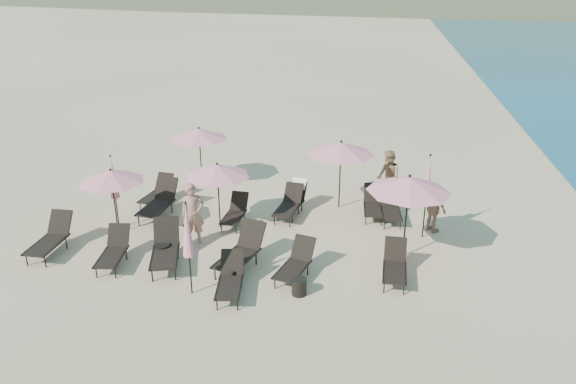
# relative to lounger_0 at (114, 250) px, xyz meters

# --- Properties ---
(ground) EXTENTS (800.00, 800.00, 0.00)m
(ground) POSITION_rel_lounger_0_xyz_m (4.06, -0.36, -0.42)
(ground) COLOR #D6BA8C
(ground) RESTS_ON ground
(lounger_0) EXTENTS (0.78, 1.64, 0.91)m
(lounger_0) POSITION_rel_lounger_0_xyz_m (0.00, 0.00, 0.00)
(lounger_0) COLOR black
(lounger_0) RESTS_ON ground
(lounger_1) EXTENTS (1.18, 1.97, 1.07)m
(lounger_1) POSITION_rel_lounger_0_xyz_m (1.39, 0.19, 0.07)
(lounger_1) COLOR black
(lounger_1) RESTS_ON ground
(lounger_2) EXTENTS (1.21, 1.97, 1.06)m
(lounger_2) POSITION_rel_lounger_0_xyz_m (3.45, 0.35, 0.07)
(lounger_2) COLOR black
(lounger_2) RESTS_ON ground
(lounger_3) EXTENTS (0.79, 1.61, 0.89)m
(lounger_3) POSITION_rel_lounger_0_xyz_m (3.47, -0.95, -0.01)
(lounger_3) COLOR black
(lounger_3) RESTS_ON ground
(lounger_4) EXTENTS (1.00, 1.67, 0.90)m
(lounger_4) POSITION_rel_lounger_0_xyz_m (4.95, 0.06, -0.00)
(lounger_4) COLOR black
(lounger_4) RESTS_ON ground
(lounger_5) EXTENTS (0.63, 1.56, 0.89)m
(lounger_5) POSITION_rel_lounger_0_xyz_m (7.49, 0.35, -0.01)
(lounger_5) COLOR black
(lounger_5) RESTS_ON ground
(lounger_6) EXTENTS (0.83, 1.62, 0.89)m
(lounger_6) POSITION_rel_lounger_0_xyz_m (-0.33, 4.11, -0.01)
(lounger_6) COLOR black
(lounger_6) RESTS_ON ground
(lounger_7) EXTENTS (0.88, 1.90, 1.06)m
(lounger_7) POSITION_rel_lounger_0_xyz_m (0.09, 3.18, 0.07)
(lounger_7) COLOR black
(lounger_7) RESTS_ON ground
(lounger_8) EXTENTS (0.64, 1.50, 0.84)m
(lounger_8) POSITION_rel_lounger_0_xyz_m (2.64, 2.97, -0.03)
(lounger_8) COLOR black
(lounger_8) RESTS_ON ground
(lounger_9) EXTENTS (0.83, 1.67, 0.92)m
(lounger_9) POSITION_rel_lounger_0_xyz_m (4.22, 3.76, 0.01)
(lounger_9) COLOR black
(lounger_9) RESTS_ON ground
(lounger_10) EXTENTS (0.86, 1.64, 0.97)m
(lounger_10) POSITION_rel_lounger_0_xyz_m (4.32, 4.11, 0.04)
(lounger_10) COLOR black
(lounger_10) RESTS_ON ground
(lounger_11) EXTENTS (0.66, 1.56, 0.88)m
(lounger_11) POSITION_rel_lounger_0_xyz_m (6.89, 4.21, -0.01)
(lounger_11) COLOR black
(lounger_11) RESTS_ON ground
(lounger_12) EXTENTS (0.72, 1.60, 0.89)m
(lounger_12) POSITION_rel_lounger_0_xyz_m (7.44, 4.02, -0.01)
(lounger_12) COLOR black
(lounger_12) RESTS_ON ground
(lounger_13) EXTENTS (0.69, 1.74, 1.00)m
(lounger_13) POSITION_rel_lounger_0_xyz_m (-2.03, 0.36, 0.04)
(lounger_13) COLOR black
(lounger_13) RESTS_ON ground
(umbrella_open_0) EXTENTS (1.92, 1.92, 2.07)m
(umbrella_open_0) POSITION_rel_lounger_0_xyz_m (-0.74, 1.83, 1.40)
(umbrella_open_0) COLOR black
(umbrella_open_0) RESTS_ON ground
(umbrella_open_1) EXTENTS (1.97, 1.97, 2.12)m
(umbrella_open_1) POSITION_rel_lounger_0_xyz_m (2.23, 2.65, 1.45)
(umbrella_open_1) COLOR black
(umbrella_open_1) RESTS_ON ground
(umbrella_open_2) EXTENTS (2.27, 2.27, 2.44)m
(umbrella_open_2) POSITION_rel_lounger_0_xyz_m (7.76, 1.63, 1.73)
(umbrella_open_2) COLOR black
(umbrella_open_2) RESTS_ON ground
(umbrella_open_3) EXTENTS (2.03, 2.03, 2.19)m
(umbrella_open_3) POSITION_rel_lounger_0_xyz_m (0.63, 6.06, 1.51)
(umbrella_open_3) COLOR black
(umbrella_open_3) RESTS_ON ground
(umbrella_open_4) EXTENTS (2.17, 2.17, 2.34)m
(umbrella_open_4) POSITION_rel_lounger_0_xyz_m (5.77, 4.72, 1.64)
(umbrella_open_4) COLOR black
(umbrella_open_4) RESTS_ON ground
(umbrella_closed_0) EXTENTS (0.29, 0.29, 2.48)m
(umbrella_closed_0) POSITION_rel_lounger_0_xyz_m (2.51, -1.09, 1.31)
(umbrella_closed_0) COLOR black
(umbrella_closed_0) RESTS_ON ground
(umbrella_closed_1) EXTENTS (0.31, 0.31, 2.62)m
(umbrella_closed_1) POSITION_rel_lounger_0_xyz_m (8.38, 2.88, 1.40)
(umbrella_closed_1) COLOR black
(umbrella_closed_1) RESTS_ON ground
(umbrella_closed_2) EXTENTS (0.28, 0.28, 2.37)m
(umbrella_closed_2) POSITION_rel_lounger_0_xyz_m (-0.86, 2.15, 1.22)
(umbrella_closed_2) COLOR black
(umbrella_closed_2) RESTS_ON ground
(side_table_0) EXTENTS (0.42, 0.42, 0.47)m
(side_table_0) POSITION_rel_lounger_0_xyz_m (1.22, 0.42, -0.19)
(side_table_0) COLOR black
(side_table_0) RESTS_ON ground
(side_table_1) EXTENTS (0.37, 0.37, 0.43)m
(side_table_1) POSITION_rel_lounger_0_xyz_m (5.15, -0.74, -0.21)
(side_table_1) COLOR black
(side_table_1) RESTS_ON ground
(beachgoer_a) EXTENTS (0.81, 0.71, 1.85)m
(beachgoer_a) POSITION_rel_lounger_0_xyz_m (1.78, 1.50, 0.50)
(beachgoer_a) COLOR #9E6856
(beachgoer_a) RESTS_ON ground
(beachgoer_b) EXTENTS (0.96, 1.07, 1.82)m
(beachgoer_b) POSITION_rel_lounger_0_xyz_m (7.35, 5.39, 0.49)
(beachgoer_b) COLOR #9F7952
(beachgoer_b) RESTS_ON ground
(beachgoer_c) EXTENTS (0.87, 0.95, 1.56)m
(beachgoer_c) POSITION_rel_lounger_0_xyz_m (8.69, 3.34, 0.36)
(beachgoer_c) COLOR #AC7B61
(beachgoer_c) RESTS_ON ground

